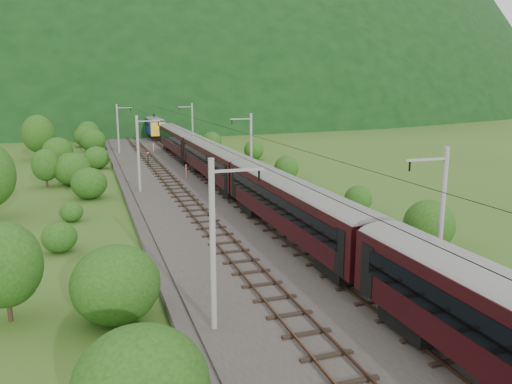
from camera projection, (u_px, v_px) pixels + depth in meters
name	position (u px, v px, depth m)	size (l,w,h in m)	color
ground	(333.00, 315.00, 25.27)	(600.00, 600.00, 0.00)	#35581B
railbed	(266.00, 251.00, 34.49)	(14.00, 220.00, 0.30)	#38332D
track_left	(233.00, 251.00, 33.68)	(2.40, 220.00, 0.27)	brown
track_right	(298.00, 244.00, 35.20)	(2.40, 220.00, 0.27)	brown
catenary_left	(139.00, 152.00, 51.98)	(2.54, 192.28, 8.00)	gray
catenary_right	(250.00, 147.00, 55.85)	(2.54, 192.28, 8.00)	gray
overhead_wires	(266.00, 151.00, 33.02)	(4.83, 198.00, 0.03)	black
mountain_main	(106.00, 106.00, 265.76)	(504.00, 360.00, 244.00)	black
train	(245.00, 172.00, 45.85)	(2.99, 141.43, 5.20)	black
hazard_post_near	(153.00, 147.00, 83.81)	(0.17, 0.17, 1.55)	red
hazard_post_far	(186.00, 171.00, 60.73)	(0.17, 0.17, 1.61)	red
signal	(148.00, 158.00, 69.40)	(0.21, 0.21, 1.90)	black
vegetation_left	(63.00, 181.00, 47.31)	(14.29, 145.83, 6.93)	#1C4312
vegetation_right	(346.00, 193.00, 47.07)	(7.02, 108.01, 3.22)	#1C4312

